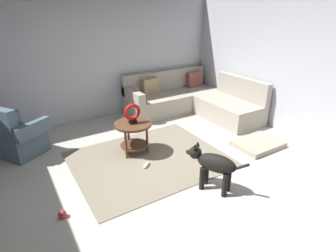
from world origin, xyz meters
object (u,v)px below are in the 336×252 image
at_px(sectional_couch, 192,101).
at_px(side_table, 133,130).
at_px(dog_toy_ball, 62,214).
at_px(dog_toy_bone, 147,165).
at_px(dog, 213,164).
at_px(dog_bed_mat, 258,144).
at_px(torus_sculpture, 132,113).
at_px(armchair, 17,137).

xyz_separation_m(sectional_couch, side_table, (-1.93, -1.01, 0.13)).
relative_size(dog_toy_ball, dog_toy_bone, 0.53).
relative_size(sectional_couch, dog, 2.91).
xyz_separation_m(sectional_couch, dog_bed_mat, (-0.01, -1.94, -0.24)).
distance_m(sectional_couch, dog, 2.85).
bearing_deg(dog_toy_ball, dog_toy_bone, 18.59).
height_order(sectional_couch, dog, sectional_couch).
xyz_separation_m(side_table, dog_toy_bone, (-0.03, -0.49, -0.39)).
relative_size(dog_bed_mat, dog, 1.03).
bearing_deg(torus_sculpture, side_table, 88.21).
relative_size(armchair, torus_sculpture, 3.06).
distance_m(armchair, dog, 3.13).
distance_m(sectional_couch, armchair, 3.55).
xyz_separation_m(sectional_couch, dog, (-1.48, -2.43, 0.09)).
relative_size(side_table, dog_toy_bone, 3.33).
bearing_deg(side_table, dog_toy_bone, -93.90).
xyz_separation_m(dog_toy_ball, dog_toy_bone, (1.33, 0.45, -0.02)).
distance_m(torus_sculpture, dog_bed_mat, 2.25).
bearing_deg(torus_sculpture, dog_toy_bone, -93.90).
xyz_separation_m(sectional_couch, dog_toy_ball, (-3.30, -1.94, -0.24)).
height_order(torus_sculpture, dog, torus_sculpture).
height_order(dog_toy_ball, dog_toy_bone, dog_toy_ball).
bearing_deg(dog_toy_ball, side_table, 34.50).
xyz_separation_m(sectional_couch, dog_toy_bone, (-1.97, -1.50, -0.26)).
distance_m(dog, dog_toy_ball, 1.91).
height_order(armchair, dog, armchair).
xyz_separation_m(torus_sculpture, dog_bed_mat, (1.93, -0.94, -0.67)).
height_order(sectional_couch, torus_sculpture, sectional_couch).
height_order(sectional_couch, dog_toy_bone, sectional_couch).
bearing_deg(dog, armchair, 103.33).
bearing_deg(side_table, torus_sculpture, -91.79).
distance_m(dog_bed_mat, dog, 1.59).
relative_size(dog, dog_toy_ball, 8.18).
bearing_deg(armchair, torus_sculpture, 26.47).
bearing_deg(dog_toy_bone, sectional_couch, 37.23).
relative_size(dog, dog_toy_bone, 4.30).
relative_size(armchair, dog_toy_bone, 5.55).
xyz_separation_m(dog_bed_mat, dog_toy_ball, (-3.29, -0.00, 0.00)).
distance_m(dog, dog_toy_bone, 1.11).
xyz_separation_m(torus_sculpture, dog_toy_ball, (-1.36, -0.94, -0.66)).
bearing_deg(dog_toy_ball, torus_sculpture, 34.50).
xyz_separation_m(armchair, dog, (2.06, -2.36, 0.05)).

